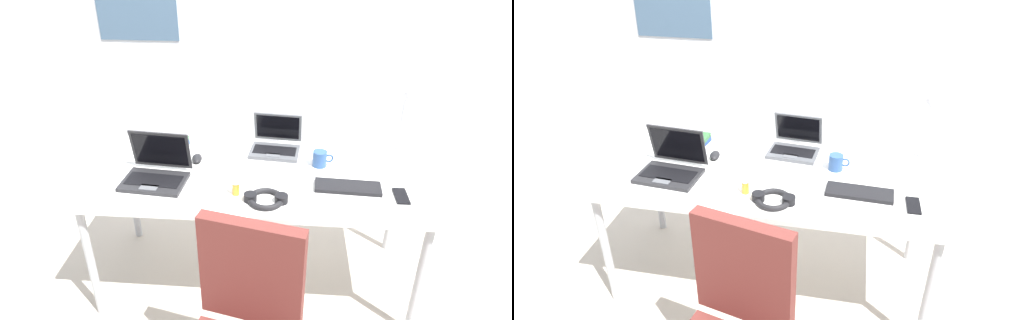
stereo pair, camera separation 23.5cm
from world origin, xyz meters
TOP-DOWN VIEW (x-y plane):
  - ground_plane at (0.00, 0.00)m, footprint 12.00×12.00m
  - wall_back at (-0.00, 1.10)m, footprint 6.00×0.13m
  - desk at (0.00, 0.00)m, footprint 1.80×0.80m
  - desk_lamp at (0.80, 0.28)m, footprint 0.12×0.18m
  - laptop_by_keyboard at (0.09, 0.27)m, footprint 0.30×0.27m
  - laptop_near_lamp at (-0.51, -0.11)m, footprint 0.34×0.29m
  - external_keyboard at (0.47, -0.12)m, footprint 0.34×0.14m
  - computer_mouse at (-0.34, 0.11)m, footprint 0.07×0.10m
  - cell_phone at (0.73, -0.17)m, footprint 0.07×0.14m
  - headphones at (0.07, -0.26)m, footprint 0.21×0.18m
  - pill_bottle at (-0.08, -0.21)m, footprint 0.04×0.04m
  - book_stack at (-0.53, 0.25)m, footprint 0.22×0.18m
  - coffee_mug at (0.34, 0.11)m, footprint 0.11×0.08m

SIDE VIEW (x-z plane):
  - ground_plane at x=0.00m, z-range 0.00..0.00m
  - desk at x=0.00m, z-range 0.31..1.05m
  - cell_phone at x=0.73m, z-range 0.74..0.75m
  - external_keyboard at x=0.47m, z-range 0.74..0.76m
  - headphones at x=0.07m, z-range 0.74..0.78m
  - computer_mouse at x=-0.34m, z-range 0.74..0.77m
  - book_stack at x=-0.53m, z-range 0.74..0.79m
  - pill_bottle at x=-0.08m, z-range 0.74..0.82m
  - laptop_by_keyboard at x=0.09m, z-range 0.68..0.89m
  - coffee_mug at x=0.34m, z-range 0.74..0.83m
  - laptop_near_lamp at x=-0.51m, z-range 0.67..0.91m
  - desk_lamp at x=0.80m, z-range 0.74..1.14m
  - wall_back at x=0.00m, z-range 0.00..2.60m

